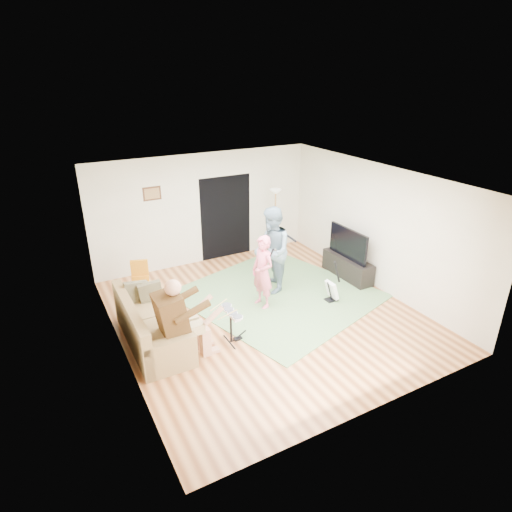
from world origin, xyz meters
The scene contains 19 objects.
floor centered at (0.00, 0.00, 0.00)m, with size 6.00×6.00×0.00m, color brown.
walls centered at (0.00, 0.00, 1.35)m, with size 5.50×6.00×2.70m, color beige, non-canonical shape.
ceiling centered at (0.00, 0.00, 2.70)m, with size 6.00×6.00×0.00m, color white.
window_blinds centered at (-2.74, 0.20, 1.55)m, with size 2.05×2.05×0.00m, color brown.
doorway centered at (0.55, 2.99, 1.05)m, with size 2.10×2.10×0.00m, color black.
picture_frame centered at (-1.25, 2.99, 1.90)m, with size 0.42×0.03×0.32m, color #3F2314.
area_rug centered at (0.63, 0.54, 0.01)m, with size 3.45×3.55×0.02m, color #58824F.
sofa centered at (-2.29, 0.12, 0.28)m, with size 0.87×2.11×0.85m.
drummer centered at (-1.86, -0.53, 0.57)m, with size 0.95×0.53×1.46m.
drum_kit centered at (-1.00, -0.53, 0.28)m, with size 0.35×0.63×0.65m.
singer centered at (0.11, 0.31, 0.76)m, with size 0.55×0.36×1.52m, color #EC6685.
microphone centered at (0.31, 0.31, 1.13)m, with size 0.06×0.06×0.24m, color black, non-canonical shape.
guitarist centered at (0.62, 0.82, 0.94)m, with size 0.91×0.71×1.87m, color slate.
guitar_held centered at (0.82, 0.82, 1.27)m, with size 0.12×0.60×0.26m, color white, non-canonical shape.
guitar_spare centered at (1.48, -0.20, 0.26)m, with size 0.32×0.29×0.90m.
torchiere_lamp centered at (1.66, 2.44, 1.21)m, with size 0.31×0.31×1.76m.
dining_chair centered at (-2.02, 1.68, 0.31)m, with size 0.47×0.49×0.88m.
tv_cabinet centered at (2.50, 0.53, 0.25)m, with size 0.40×1.40×0.50m, color black.
television centered at (2.45, 0.53, 0.85)m, with size 0.06×1.21×0.70m, color black.
Camera 1 is at (-3.66, -6.35, 4.45)m, focal length 30.00 mm.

